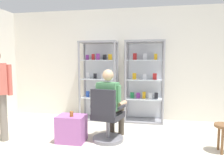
{
  "coord_description": "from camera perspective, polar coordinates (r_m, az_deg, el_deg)",
  "views": [
    {
      "loc": [
        0.76,
        -2.37,
        1.45
      ],
      "look_at": [
        -0.01,
        1.64,
        1.0
      ],
      "focal_mm": 34.73,
      "sensor_mm": 36.0,
      "label": 1
    }
  ],
  "objects": [
    {
      "name": "display_cabinet_left",
      "position": [
        5.32,
        -3.37,
        1.03
      ],
      "size": [
        0.9,
        0.45,
        1.9
      ],
      "color": "gray",
      "rests_on": "ground"
    },
    {
      "name": "storage_crate",
      "position": [
        4.0,
        -10.62,
        -11.46
      ],
      "size": [
        0.48,
        0.38,
        0.48
      ],
      "primitive_type": "cube",
      "color": "#9E599E",
      "rests_on": "ground"
    },
    {
      "name": "seated_shopkeeper",
      "position": [
        3.96,
        -0.39,
        -4.44
      ],
      "size": [
        0.55,
        0.61,
        1.29
      ],
      "color": "#3F382D",
      "rests_on": "ground"
    },
    {
      "name": "display_cabinet_right",
      "position": [
        5.16,
        8.54,
        0.75
      ],
      "size": [
        0.9,
        0.45,
        1.9
      ],
      "color": "gray",
      "rests_on": "ground"
    },
    {
      "name": "tea_glass",
      "position": [
        3.85,
        -10.61,
        -7.74
      ],
      "size": [
        0.06,
        0.06,
        0.09
      ],
      "primitive_type": "cylinder",
      "color": "brown",
      "rests_on": "storage_crate"
    },
    {
      "name": "back_wall",
      "position": [
        5.43,
        2.88,
        5.2
      ],
      "size": [
        6.0,
        0.1,
        2.7
      ],
      "primitive_type": "cube",
      "color": "silver",
      "rests_on": "ground"
    },
    {
      "name": "office_chair",
      "position": [
        3.89,
        -1.37,
        -9.46
      ],
      "size": [
        0.61,
        0.58,
        0.96
      ],
      "color": "slate",
      "rests_on": "ground"
    }
  ]
}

